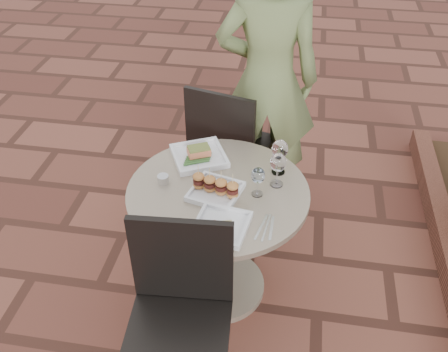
% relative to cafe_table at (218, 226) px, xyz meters
% --- Properties ---
extents(ground, '(60.00, 60.00, 0.00)m').
position_rel_cafe_table_xyz_m(ground, '(-0.27, -0.11, -0.48)').
color(ground, brown).
rests_on(ground, ground).
extents(cafe_table, '(0.90, 0.90, 0.73)m').
position_rel_cafe_table_xyz_m(cafe_table, '(0.00, 0.00, 0.00)').
color(cafe_table, gray).
rests_on(cafe_table, ground).
extents(chair_far, '(0.54, 0.54, 0.93)m').
position_rel_cafe_table_xyz_m(chair_far, '(-0.07, 0.70, 0.07)').
color(chair_far, black).
rests_on(chair_far, ground).
extents(chair_near, '(0.47, 0.47, 0.93)m').
position_rel_cafe_table_xyz_m(chair_near, '(-0.07, -0.56, 0.07)').
color(chair_near, black).
rests_on(chair_near, ground).
extents(diner, '(0.67, 0.47, 1.74)m').
position_rel_cafe_table_xyz_m(diner, '(0.15, 0.91, 0.39)').
color(diner, '#5E6C3B').
rests_on(diner, ground).
extents(plate_salmon, '(0.36, 0.36, 0.07)m').
position_rel_cafe_table_xyz_m(plate_salmon, '(-0.15, 0.24, 0.27)').
color(plate_salmon, silver).
rests_on(plate_salmon, cafe_table).
extents(plate_sliders, '(0.28, 0.28, 0.15)m').
position_rel_cafe_table_xyz_m(plate_sliders, '(-0.01, -0.03, 0.28)').
color(plate_sliders, silver).
rests_on(plate_sliders, cafe_table).
extents(plate_tuna, '(0.26, 0.26, 0.03)m').
position_rel_cafe_table_xyz_m(plate_tuna, '(0.06, -0.26, 0.26)').
color(plate_tuna, silver).
rests_on(plate_tuna, cafe_table).
extents(wine_glass_right, '(0.07, 0.07, 0.16)m').
position_rel_cafe_table_xyz_m(wine_glass_right, '(0.19, -0.00, 0.36)').
color(wine_glass_right, white).
rests_on(wine_glass_right, cafe_table).
extents(wine_glass_mid, '(0.08, 0.08, 0.18)m').
position_rel_cafe_table_xyz_m(wine_glass_mid, '(0.28, 0.09, 0.38)').
color(wine_glass_mid, white).
rests_on(wine_glass_mid, cafe_table).
extents(wine_glass_far, '(0.08, 0.08, 0.19)m').
position_rel_cafe_table_xyz_m(wine_glass_far, '(0.28, 0.19, 0.38)').
color(wine_glass_far, white).
rests_on(wine_glass_far, cafe_table).
extents(steel_ramekin, '(0.06, 0.06, 0.04)m').
position_rel_cafe_table_xyz_m(steel_ramekin, '(-0.28, 0.01, 0.27)').
color(steel_ramekin, silver).
rests_on(steel_ramekin, cafe_table).
extents(cutlery_set, '(0.10, 0.19, 0.00)m').
position_rel_cafe_table_xyz_m(cutlery_set, '(0.26, -0.23, 0.25)').
color(cutlery_set, silver).
rests_on(cutlery_set, cafe_table).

